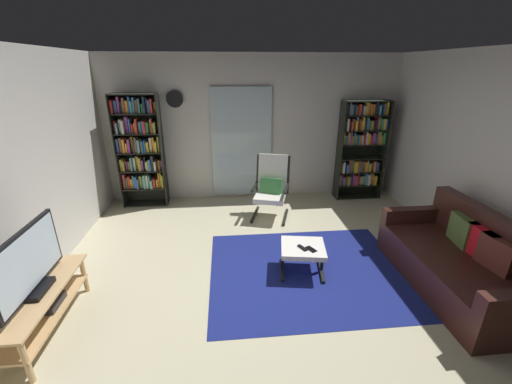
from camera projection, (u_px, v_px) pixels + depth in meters
The scene contains 14 objects.
ground_plane at pixel (276, 288), 3.65m from camera, with size 7.02×7.02×0.00m, color beige.
wall_back at pixel (253, 129), 5.86m from camera, with size 5.60×0.06×2.60m, color silver.
glass_door_panel at pixel (242, 143), 5.87m from camera, with size 1.10×0.01×2.00m, color silver.
area_rug at pixel (308, 271), 3.96m from camera, with size 2.40×1.97×0.01m, color navy.
tv_stand at pixel (42, 304), 2.99m from camera, with size 0.41×1.22×0.45m.
television at pixel (28, 265), 2.81m from camera, with size 0.20×0.99×0.61m.
bookshelf_near_tv at pixel (140, 148), 5.53m from camera, with size 0.77×0.30×1.97m.
bookshelf_near_sofa at pixel (361, 147), 5.89m from camera, with size 0.85×0.30×1.83m.
leather_sofa at pixel (461, 263), 3.59m from camera, with size 0.90×1.86×0.88m.
lounge_armchair at pixel (271, 185), 5.29m from camera, with size 0.72×0.78×1.02m.
ottoman at pixel (303, 251), 3.85m from camera, with size 0.59×0.56×0.36m.
tv_remote at pixel (302, 248), 3.77m from camera, with size 0.04×0.14×0.02m, color black.
cell_phone at pixel (311, 249), 3.75m from camera, with size 0.07×0.14×0.01m, color black.
wall_clock at pixel (175, 99), 5.47m from camera, with size 0.29×0.03×0.29m.
Camera 1 is at (-0.51, -2.95, 2.37)m, focal length 22.36 mm.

